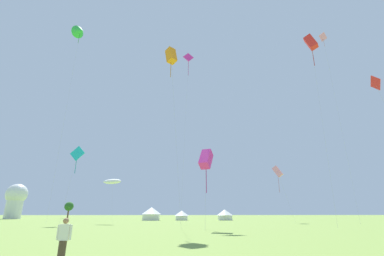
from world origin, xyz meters
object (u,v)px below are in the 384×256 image
(kite_red_diamond, at_px, (376,85))
(kite_orange_box, at_px, (171,56))
(kite_red_box, at_px, (311,43))
(observatory_dome, at_px, (16,199))
(person_spectator, at_px, (63,242))
(kite_white_parafoil, at_px, (112,182))
(tree_distant_left, at_px, (69,207))
(kite_magenta_box, at_px, (206,159))
(kite_magenta_diamond, at_px, (188,61))
(kite_green_delta, at_px, (80,31))
(kite_cyan_diamond, at_px, (77,154))
(festival_tent_center, at_px, (182,215))
(kite_pink_box, at_px, (278,172))
(festival_tent_left, at_px, (151,213))
(kite_pink_diamond, at_px, (324,41))
(festival_tent_right, at_px, (225,214))

(kite_red_diamond, bearing_deg, kite_orange_box, 165.49)
(kite_red_diamond, xyz_separation_m, kite_red_box, (-2.61, 8.38, 12.26))
(observatory_dome, bearing_deg, person_spectator, -57.73)
(kite_red_diamond, xyz_separation_m, kite_white_parafoil, (-37.56, 21.66, -9.82))
(kite_red_box, bearing_deg, observatory_dome, 145.48)
(tree_distant_left, bearing_deg, kite_magenta_box, -55.10)
(kite_orange_box, xyz_separation_m, kite_magenta_box, (5.00, -2.35, -16.86))
(kite_white_parafoil, relative_size, person_spectator, 4.65)
(kite_magenta_diamond, xyz_separation_m, kite_green_delta, (-22.74, -2.54, 4.91))
(kite_cyan_diamond, xyz_separation_m, festival_tent_center, (18.80, 23.73, -10.53))
(kite_cyan_diamond, distance_m, observatory_dome, 55.25)
(kite_white_parafoil, height_order, kite_pink_box, kite_pink_box)
(kite_red_diamond, distance_m, festival_tent_center, 50.79)
(kite_magenta_box, xyz_separation_m, observatory_dome, (-56.79, 55.85, -2.46))
(person_spectator, bearing_deg, kite_cyan_diamond, 112.01)
(kite_magenta_box, relative_size, festival_tent_center, 2.69)
(kite_cyan_diamond, height_order, kite_red_box, kite_red_box)
(festival_tent_center, distance_m, observatory_dome, 57.04)
(kite_pink_box, xyz_separation_m, festival_tent_left, (-28.20, 14.97, -8.49))
(kite_white_parafoil, height_order, festival_tent_center, kite_white_parafoil)
(kite_white_parafoil, xyz_separation_m, festival_tent_left, (5.43, 19.91, -5.70))
(kite_magenta_diamond, height_order, kite_white_parafoil, kite_magenta_diamond)
(kite_white_parafoil, height_order, person_spectator, kite_white_parafoil)
(kite_magenta_diamond, xyz_separation_m, kite_red_box, (20.73, -11.82, -3.50))
(kite_green_delta, xyz_separation_m, kite_magenta_box, (24.79, -13.22, -29.50))
(kite_red_diamond, bearing_deg, kite_red_box, 107.31)
(kite_red_box, height_order, person_spectator, kite_red_box)
(kite_red_diamond, distance_m, kite_pink_diamond, 26.68)
(kite_pink_diamond, xyz_separation_m, kite_orange_box, (-31.85, -10.63, -11.38))
(kite_magenta_diamond, bearing_deg, festival_tent_left, 112.37)
(kite_red_diamond, relative_size, person_spectator, 10.74)
(kite_pink_box, bearing_deg, kite_orange_box, -138.47)
(kite_green_delta, height_order, person_spectator, kite_green_delta)
(kite_magenta_diamond, bearing_deg, festival_tent_center, 92.87)
(kite_red_box, bearing_deg, kite_pink_diamond, 47.96)
(kite_magenta_diamond, bearing_deg, kite_cyan_diamond, -173.25)
(kite_cyan_diamond, bearing_deg, kite_red_diamond, -22.44)
(kite_magenta_diamond, xyz_separation_m, festival_tent_right, (10.02, 21.37, -31.60))
(kite_magenta_box, xyz_separation_m, tree_distant_left, (-40.26, 57.72, -4.73))
(kite_red_box, relative_size, kite_magenta_box, 3.14)
(observatory_dome, bearing_deg, kite_green_delta, -53.10)
(kite_orange_box, relative_size, kite_red_box, 0.86)
(kite_pink_diamond, bearing_deg, kite_magenta_diamond, 174.53)
(kite_red_diamond, xyz_separation_m, observatory_dome, (-78.09, 60.30, -11.27))
(festival_tent_left, xyz_separation_m, observatory_dome, (-45.95, 18.73, 4.24))
(festival_tent_center, relative_size, festival_tent_right, 0.90)
(kite_red_box, distance_m, festival_tent_left, 52.40)
(kite_cyan_diamond, relative_size, person_spectator, 7.77)
(kite_green_delta, bearing_deg, kite_magenta_box, -28.07)
(kite_white_parafoil, height_order, kite_red_box, kite_red_box)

